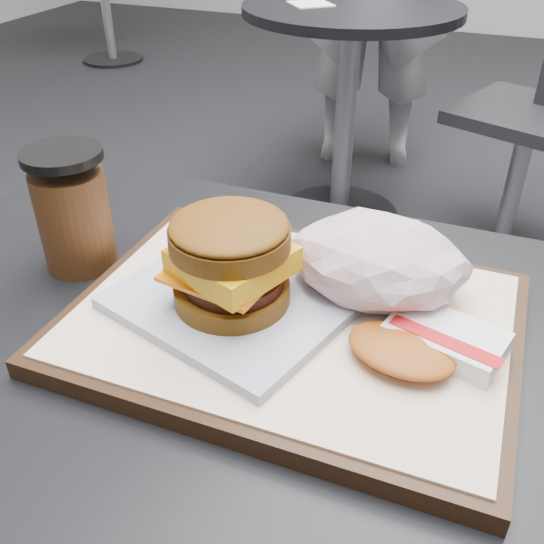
{
  "coord_description": "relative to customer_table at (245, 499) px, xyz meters",
  "views": [
    {
      "loc": [
        0.16,
        -0.34,
        1.11
      ],
      "look_at": [
        0.01,
        0.04,
        0.83
      ],
      "focal_mm": 40.0,
      "sensor_mm": 36.0,
      "label": 1
    }
  ],
  "objects": [
    {
      "name": "hash_brown",
      "position": [
        0.14,
        0.04,
        0.22
      ],
      "size": [
        0.13,
        0.11,
        0.02
      ],
      "color": "white",
      "rests_on": "serving_tray"
    },
    {
      "name": "coffee_cup",
      "position": [
        -0.21,
        0.08,
        0.24
      ],
      "size": [
        0.08,
        0.08,
        0.12
      ],
      "color": "#442410",
      "rests_on": "customer_table"
    },
    {
      "name": "serving_tray",
      "position": [
        0.03,
        0.05,
        0.2
      ],
      "size": [
        0.38,
        0.28,
        0.02
      ],
      "color": "black",
      "rests_on": "customer_table"
    },
    {
      "name": "customer_table",
      "position": [
        0.0,
        0.0,
        0.0
      ],
      "size": [
        0.8,
        0.6,
        0.77
      ],
      "color": "#A5A5AA",
      "rests_on": "ground"
    },
    {
      "name": "napkin",
      "position": [
        -0.47,
        1.6,
        0.17
      ],
      "size": [
        0.17,
        0.17,
        0.0
      ],
      "primitive_type": "cube",
      "rotation": [
        0.0,
        0.0,
        0.71
      ],
      "color": "white",
      "rests_on": "neighbor_table"
    },
    {
      "name": "crumpled_wrapper",
      "position": [
        0.09,
        0.11,
        0.24
      ],
      "size": [
        0.16,
        0.12,
        0.07
      ],
      "primitive_type": null,
      "color": "silver",
      "rests_on": "serving_tray"
    },
    {
      "name": "neighbor_table",
      "position": [
        -0.35,
        1.65,
        -0.03
      ],
      "size": [
        0.7,
        0.7,
        0.75
      ],
      "color": "black",
      "rests_on": "ground"
    },
    {
      "name": "breakfast_sandwich",
      "position": [
        -0.02,
        0.04,
        0.24
      ],
      "size": [
        0.23,
        0.22,
        0.09
      ],
      "color": "silver",
      "rests_on": "serving_tray"
    }
  ]
}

